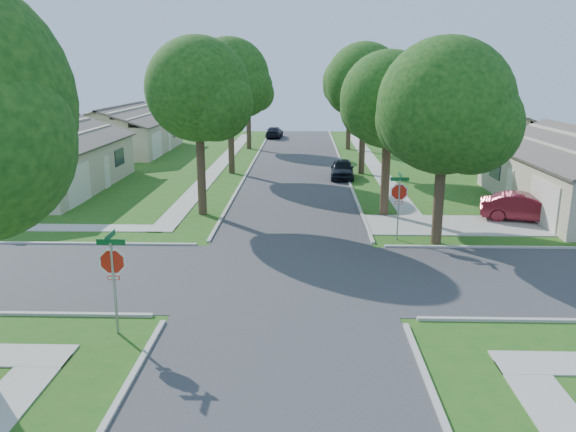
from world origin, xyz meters
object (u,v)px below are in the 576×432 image
at_px(tree_w_near, 199,94).
at_px(house_nw_far, 124,135).
at_px(tree_w_mid, 230,82).
at_px(house_nw_near, 39,165).
at_px(tree_e_far, 350,85).
at_px(car_curb_east, 342,169).
at_px(stop_sign_sw, 113,266).
at_px(tree_e_near, 390,104).
at_px(house_ne_far, 486,140).
at_px(tree_e_mid, 365,85).
at_px(car_curb_west, 274,132).
at_px(tree_w_far, 249,90).
at_px(tree_ne_corner, 446,113).
at_px(stop_sign_ne, 399,195).
at_px(car_driveway, 525,207).

distance_m(tree_w_near, house_nw_far, 26.05).
height_order(tree_w_mid, house_nw_near, tree_w_mid).
xyz_separation_m(tree_e_far, car_curb_east, (-1.55, -14.78, -5.31)).
bearing_deg(stop_sign_sw, tree_e_near, 55.41).
height_order(house_ne_far, car_curb_east, house_ne_far).
bearing_deg(tree_e_mid, car_curb_west, 108.82).
distance_m(tree_w_near, tree_w_far, 25.01).
xyz_separation_m(house_nw_far, car_curb_east, (19.19, -12.78, -0.85)).
xyz_separation_m(stop_sign_sw, tree_e_mid, (9.46, 25.71, 4.22)).
bearing_deg(house_nw_far, house_nw_near, -90.00).
bearing_deg(car_curb_west, tree_e_far, 132.33).
bearing_deg(tree_e_near, tree_w_far, 110.61).
distance_m(tree_w_far, house_nw_far, 12.19).
distance_m(tree_w_near, house_nw_near, 13.63).
bearing_deg(tree_ne_corner, stop_sign_sw, -141.16).
bearing_deg(tree_w_mid, stop_sign_ne, -60.20).
bearing_deg(tree_w_far, house_nw_near, -120.82).
distance_m(stop_sign_ne, car_curb_west, 39.14).
height_order(stop_sign_sw, tree_w_near, tree_w_near).
xyz_separation_m(tree_e_far, house_ne_far, (11.24, -5.01, -4.46)).
xyz_separation_m(stop_sign_sw, tree_ne_corner, (11.06, 8.91, 3.56)).
relative_size(tree_e_mid, house_nw_far, 0.68).
xyz_separation_m(tree_e_near, tree_w_near, (-9.40, 0.00, 0.47)).
distance_m(tree_e_mid, tree_w_mid, 9.40).
bearing_deg(car_curb_west, house_nw_far, 42.73).
distance_m(tree_w_far, house_ne_far, 21.61).
height_order(tree_e_mid, house_nw_far, tree_e_mid).
bearing_deg(tree_w_far, tree_e_far, 0.00).
height_order(tree_e_near, tree_e_far, tree_e_far).
relative_size(stop_sign_sw, car_driveway, 0.71).
bearing_deg(car_curb_west, tree_e_near, 105.16).
xyz_separation_m(house_ne_far, car_curb_west, (-18.76, 14.10, -0.91)).
bearing_deg(stop_sign_ne, house_nw_far, 127.16).
xyz_separation_m(tree_w_mid, car_curb_west, (1.87, 22.09, -5.88)).
relative_size(car_curb_east, car_curb_west, 0.93).
relative_size(tree_w_far, house_ne_far, 0.59).
bearing_deg(house_nw_near, stop_sign_ne, -26.46).
bearing_deg(tree_w_mid, tree_e_far, 54.15).
relative_size(house_nw_near, car_curb_west, 3.26).
height_order(tree_e_mid, house_ne_far, tree_e_mid).
height_order(tree_w_mid, car_curb_west, tree_w_mid).
relative_size(house_ne_far, car_curb_east, 3.49).
relative_size(house_nw_near, car_curb_east, 3.49).
bearing_deg(car_curb_west, tree_w_far, 81.02).
relative_size(tree_w_mid, house_nw_near, 0.70).
height_order(stop_sign_sw, house_nw_near, house_nw_near).
xyz_separation_m(tree_e_near, car_curb_east, (-1.55, 10.22, -4.98)).
distance_m(tree_e_near, tree_e_far, 25.00).
height_order(car_driveway, car_curb_west, car_driveway).
bearing_deg(stop_sign_ne, tree_e_mid, 89.80).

